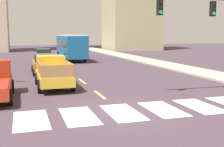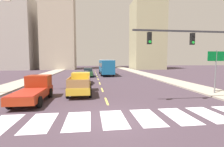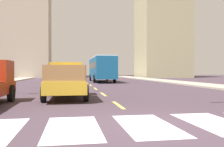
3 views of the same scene
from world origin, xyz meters
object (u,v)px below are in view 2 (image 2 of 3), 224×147
pickup_stakebed (80,84)px  sedan_near_left (83,77)px  city_bus (106,66)px  direction_sign_green (216,63)px  sedan_near_right (88,72)px  traffic_signal_gantry (205,48)px  pickup_dark (34,89)px

pickup_stakebed → sedan_near_left: (-0.09, 6.67, -0.08)m
city_bus → direction_sign_green: size_ratio=2.57×
sedan_near_left → sedan_near_right: 9.22m
sedan_near_left → sedan_near_right: (0.62, 9.19, 0.00)m
pickup_stakebed → traffic_signal_gantry: (9.57, -4.96, 3.24)m
city_bus → direction_sign_green: direction_sign_green is taller
pickup_stakebed → traffic_signal_gantry: size_ratio=0.62×
sedan_near_right → direction_sign_green: size_ratio=1.05×
traffic_signal_gantry → pickup_dark: bearing=169.5°
sedan_near_right → traffic_signal_gantry: bearing=-68.6°
pickup_dark → direction_sign_green: bearing=-0.4°
city_bus → direction_sign_green: bearing=-69.3°
pickup_dark → sedan_near_left: pickup_dark is taller
sedan_near_left → city_bus: bearing=73.0°
pickup_stakebed → sedan_near_right: bearing=90.8°
pickup_stakebed → sedan_near_left: bearing=93.4°
pickup_stakebed → sedan_near_right: pickup_stakebed is taller
pickup_stakebed → pickup_dark: size_ratio=1.00×
direction_sign_green → sedan_near_left: bearing=145.3°
pickup_stakebed → traffic_signal_gantry: 11.26m
sedan_near_right → direction_sign_green: bearing=-58.0°
pickup_dark → direction_sign_green: size_ratio=1.24×
sedan_near_left → pickup_stakebed: bearing=-87.1°
sedan_near_right → sedan_near_left: bearing=-95.9°
pickup_dark → direction_sign_green: 16.40m
pickup_stakebed → pickup_dark: (-3.50, -2.55, -0.02)m
pickup_dark → sedan_near_right: 18.85m
pickup_stakebed → city_bus: 19.98m
sedan_near_left → sedan_near_right: size_ratio=1.00×
direction_sign_green → pickup_dark: bearing=-178.9°
pickup_dark → sedan_near_left: 9.83m
traffic_signal_gantry → sedan_near_left: bearing=129.7°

